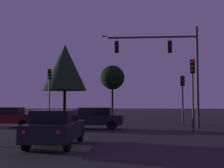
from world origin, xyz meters
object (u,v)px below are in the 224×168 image
object	(u,v)px
traffic_light_corner_left	(49,85)
tree_center_horizon	(112,78)
car_crossing_left	(94,118)
car_crossing_right	(8,117)
traffic_light_corner_right	(193,81)
car_nearside_lane	(56,127)
tree_behind_sign	(65,68)
traffic_light_median	(183,90)
traffic_signal_mast_arm	(169,59)

from	to	relation	value
traffic_light_corner_left	tree_center_horizon	size ratio (longest dim) A/B	0.65
traffic_light_corner_left	car_crossing_left	distance (m)	7.20
car_crossing_right	traffic_light_corner_right	bearing A→B (deg)	-11.74
car_nearside_lane	tree_behind_sign	size ratio (longest dim) A/B	0.57
traffic_light_median	car_crossing_left	size ratio (longest dim) A/B	0.99
traffic_light_corner_right	tree_behind_sign	size ratio (longest dim) A/B	0.60
car_nearside_lane	car_crossing_right	world-z (taller)	same
traffic_light_corner_left	tree_behind_sign	size ratio (longest dim) A/B	0.62
traffic_light_corner_right	traffic_light_median	world-z (taller)	traffic_light_corner_right
traffic_light_corner_right	car_crossing_right	world-z (taller)	traffic_light_corner_right
car_nearside_lane	traffic_signal_mast_arm	bearing A→B (deg)	58.60
traffic_light_median	tree_center_horizon	distance (m)	19.71
traffic_light_median	tree_center_horizon	bearing A→B (deg)	111.75
car_crossing_right	car_crossing_left	bearing A→B (deg)	-10.45
car_crossing_right	tree_behind_sign	xyz separation A→B (m)	(2.66, 7.68, 4.67)
traffic_light_median	car_crossing_left	distance (m)	9.11
traffic_light_median	tree_behind_sign	world-z (taller)	tree_behind_sign
car_nearside_lane	car_crossing_right	size ratio (longest dim) A/B	1.06
traffic_signal_mast_arm	traffic_light_corner_left	size ratio (longest dim) A/B	1.55
car_crossing_right	tree_center_horizon	distance (m)	23.60
traffic_light_corner_right	car_crossing_left	world-z (taller)	traffic_light_corner_right
traffic_light_corner_right	traffic_light_median	distance (m)	6.79
traffic_light_corner_left	traffic_signal_mast_arm	bearing A→B (deg)	-20.78
traffic_light_corner_right	car_crossing_left	size ratio (longest dim) A/B	1.10
car_crossing_left	car_crossing_right	bearing A→B (deg)	169.55
traffic_light_median	tree_behind_sign	xyz separation A→B (m)	(-11.22, 3.70, 2.46)
traffic_light_corner_left	traffic_light_median	size ratio (longest dim) A/B	1.15
traffic_signal_mast_arm	traffic_light_median	world-z (taller)	traffic_signal_mast_arm
tree_center_horizon	car_nearside_lane	bearing A→B (deg)	-90.81
traffic_light_median	car_crossing_right	size ratio (longest dim) A/B	1.00
traffic_signal_mast_arm	car_nearside_lane	distance (m)	12.39
traffic_signal_mast_arm	tree_center_horizon	xyz separation A→B (m)	(-5.59, 22.30, 0.51)
traffic_light_corner_left	tree_behind_sign	xyz separation A→B (m)	(0.49, 4.04, 2.05)
traffic_light_median	traffic_light_corner_left	bearing A→B (deg)	-178.34
traffic_light_median	car_crossing_left	bearing A→B (deg)	-143.74
traffic_light_median	car_crossing_left	world-z (taller)	traffic_light_median
traffic_light_corner_right	car_crossing_left	bearing A→B (deg)	166.96
traffic_light_median	car_crossing_right	xyz separation A→B (m)	(-13.88, -3.98, -2.21)
car_crossing_left	tree_behind_sign	xyz separation A→B (m)	(-4.10, 8.93, 4.67)
traffic_signal_mast_arm	traffic_light_corner_left	world-z (taller)	traffic_signal_mast_arm
car_crossing_left	traffic_light_corner_left	bearing A→B (deg)	133.21
traffic_signal_mast_arm	traffic_light_median	distance (m)	4.95
traffic_signal_mast_arm	car_nearside_lane	xyz separation A→B (m)	(-6.05, -9.91, -4.33)
traffic_light_median	car_crossing_right	distance (m)	14.61
traffic_light_median	tree_center_horizon	world-z (taller)	tree_center_horizon
car_nearside_lane	car_crossing_left	distance (m)	8.86
car_nearside_lane	car_crossing_right	bearing A→B (deg)	121.51
traffic_light_median	tree_behind_sign	bearing A→B (deg)	161.73
traffic_signal_mast_arm	car_crossing_left	distance (m)	7.07
car_nearside_lane	traffic_light_corner_right	bearing A→B (deg)	45.35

